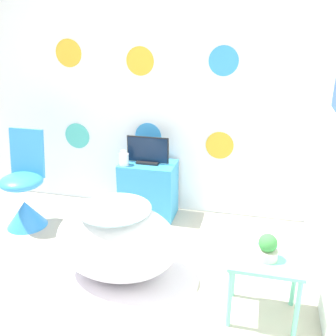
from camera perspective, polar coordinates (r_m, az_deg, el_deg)
The scene contains 9 objects.
wall_back_dotted at distance 3.82m, azimuth -3.50°, elevation 12.50°, with size 4.21×0.05×2.60m.
rug at distance 3.07m, azimuth -9.20°, elevation -16.77°, with size 1.34×0.91×0.01m.
bathtub at distance 3.02m, azimuth -7.46°, elevation -10.48°, with size 0.94×0.65×0.59m.
chair at distance 3.92m, azimuth -20.10°, elevation -4.02°, with size 0.40×0.40×0.91m.
tv_cabinet at distance 3.89m, azimuth -2.85°, elevation -3.10°, with size 0.53×0.34×0.55m.
tv at distance 3.74m, azimuth -2.95°, elevation 2.37°, with size 0.41×0.12×0.26m.
vase at distance 3.73m, azimuth -6.41°, elevation 1.34°, with size 0.09×0.09×0.14m.
side_table at distance 2.67m, azimuth 13.92°, elevation -14.03°, with size 0.46×0.35×0.45m.
potted_plant_left at distance 2.58m, azimuth 14.23°, elevation -11.15°, with size 0.14×0.14×0.17m.
Camera 1 is at (1.11, -1.67, 1.88)m, focal length 42.00 mm.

